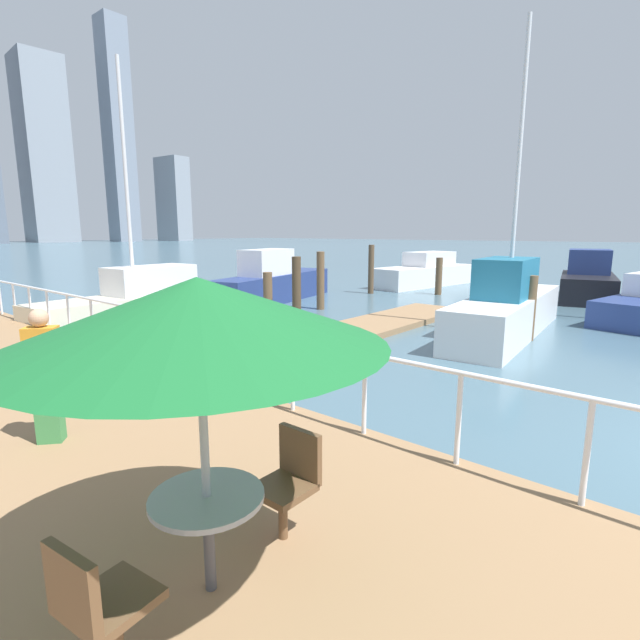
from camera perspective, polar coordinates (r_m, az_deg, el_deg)
ground_plane at (r=20.78m, az=-27.14°, el=1.30°), size 300.00×300.00×0.00m
floating_dock at (r=13.40m, az=2.73°, el=-1.68°), size 12.12×2.00×0.18m
boardwalk_railing at (r=10.74m, az=-23.18°, el=0.43°), size 0.06×30.12×1.08m
dock_piling_0 at (r=15.90m, az=-2.85°, el=3.83°), size 0.30×0.30×2.13m
dock_piling_1 at (r=22.87m, az=6.19°, el=6.11°), size 0.28×0.28×2.33m
dock_piling_2 at (r=23.04m, az=14.17°, el=5.15°), size 0.31×0.31×1.75m
dock_piling_3 at (r=16.54m, az=-6.32°, el=3.06°), size 0.32×0.32×1.57m
dock_piling_4 at (r=14.09m, az=24.05°, el=1.31°), size 0.30×0.30×1.78m
dock_piling_5 at (r=18.04m, az=0.06°, el=4.77°), size 0.30×0.30×2.21m
moored_boat_0 at (r=26.80m, az=12.53°, el=5.61°), size 7.08×2.89×1.85m
moored_boat_1 at (r=23.87m, az=29.62°, el=4.13°), size 5.44×3.08×2.17m
moored_boat_2 at (r=14.55m, az=21.70°, el=1.44°), size 7.51×2.28×8.51m
moored_boat_3 at (r=20.18m, az=-5.62°, el=4.51°), size 7.50×3.18×2.24m
moored_boat_4 at (r=17.19m, az=-20.97°, el=2.42°), size 6.93×2.41×8.30m
cafe_table_round at (r=3.63m, az=-13.47°, el=-20.90°), size 0.80×0.80×0.74m
patio_umbrella at (r=3.15m, az=-14.54°, el=0.95°), size 2.49×2.49×2.26m
cafe_chair_0 at (r=4.19m, az=-3.57°, el=-18.25°), size 0.47×0.44×0.90m
cafe_chair_1 at (r=3.30m, az=-25.48°, el=-28.27°), size 0.52×0.50×0.90m
pedestrian_0 at (r=6.60m, az=-30.30°, el=-5.70°), size 0.42×0.40×1.66m
skyline_tower_5 at (r=159.25m, az=-30.36°, el=17.16°), size 11.97×12.84×49.80m
skyline_tower_6 at (r=160.58m, az=-23.23°, el=20.03°), size 6.77×7.04×62.85m
skyline_tower_7 at (r=168.35m, az=-17.32°, el=13.73°), size 7.06×11.24×26.82m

